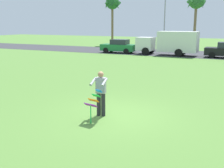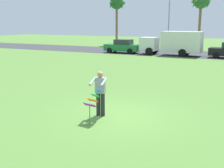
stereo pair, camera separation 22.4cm
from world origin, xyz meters
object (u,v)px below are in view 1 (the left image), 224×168
object	(u,v)px
kite_held	(93,101)
parked_car_green	(119,46)
parked_truck_white_box	(170,42)
palm_tree_left_near	(112,5)
streetlight_pole	(165,19)
palm_tree_right_near	(196,3)
person_kite_flyer	(101,92)

from	to	relation	value
kite_held	parked_car_green	world-z (taller)	parked_car_green
parked_truck_white_box	parked_car_green	bearing A→B (deg)	-180.00
parked_truck_white_box	palm_tree_left_near	size ratio (longest dim) A/B	0.88
parked_truck_white_box	streetlight_pole	size ratio (longest dim) A/B	0.96
palm_tree_left_near	parked_car_green	bearing A→B (deg)	-61.46
streetlight_pole	parked_car_green	bearing A→B (deg)	-117.09
palm_tree_right_near	kite_held	bearing A→B (deg)	-87.20
person_kite_flyer	parked_car_green	world-z (taller)	person_kite_flyer
palm_tree_left_near	person_kite_flyer	bearing A→B (deg)	-65.88
person_kite_flyer	kite_held	bearing A→B (deg)	-82.83
kite_held	streetlight_pole	xyz separation A→B (m)	(-5.09, 29.39, 3.22)
palm_tree_left_near	kite_held	bearing A→B (deg)	-66.23
streetlight_pole	palm_tree_left_near	bearing A→B (deg)	159.98
parked_truck_white_box	palm_tree_left_near	distance (m)	16.63
person_kite_flyer	palm_tree_right_near	distance (m)	32.24
person_kite_flyer	palm_tree_left_near	size ratio (longest dim) A/B	0.22
parked_car_green	palm_tree_left_near	world-z (taller)	palm_tree_left_near
parked_car_green	palm_tree_left_near	distance (m)	13.20
person_kite_flyer	parked_car_green	bearing A→B (deg)	111.84
palm_tree_right_near	streetlight_pole	xyz separation A→B (m)	(-3.49, -3.15, -2.17)
person_kite_flyer	parked_truck_white_box	xyz separation A→B (m)	(-2.45, 21.53, 0.46)
parked_car_green	palm_tree_left_near	bearing A→B (deg)	118.54
kite_held	palm_tree_right_near	distance (m)	33.01
palm_tree_right_near	streetlight_pole	size ratio (longest dim) A/B	1.07
parked_car_green	palm_tree_left_near	xyz separation A→B (m)	(-5.72, 10.52, 5.57)
person_kite_flyer	parked_truck_white_box	bearing A→B (deg)	96.50
palm_tree_left_near	palm_tree_right_near	distance (m)	12.86
parked_car_green	person_kite_flyer	bearing A→B (deg)	-68.16
kite_held	palm_tree_right_near	bearing A→B (deg)	92.80
parked_car_green	parked_truck_white_box	bearing A→B (deg)	0.00
palm_tree_right_near	parked_truck_white_box	bearing A→B (deg)	-95.32
kite_held	palm_tree_left_near	xyz separation A→B (m)	(-14.44, 32.79, 5.56)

